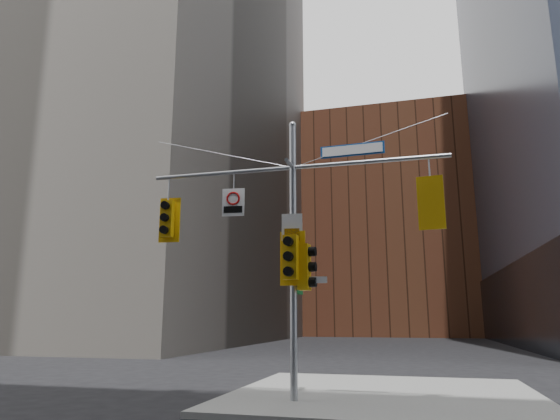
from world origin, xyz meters
The scene contains 12 objects.
sidewalk_corner centered at (2.00, 4.00, 0.07)m, with size 8.00×8.00×0.15m, color gray.
brick_midrise centered at (0.00, 58.00, 14.00)m, with size 26.00×20.00×28.00m, color brown.
signal_assembly centered at (0.00, 1.99, 4.42)m, with size 8.00×0.80×7.30m.
traffic_light_west_arm centered at (-3.61, 2.01, 4.80)m, with size 0.61×0.50×1.27m.
traffic_light_east_arm centered at (3.46, 1.99, 4.80)m, with size 0.63×0.53×1.31m.
traffic_light_pole_side centered at (0.33, 2.00, 3.35)m, with size 0.46×0.39×1.16m.
traffic_light_pole_front centered at (0.00, 1.73, 3.58)m, with size 0.66×0.53×1.38m.
street_sign_blade centered at (1.58, 2.00, 6.35)m, with size 1.66×0.11×0.32m.
regulatory_sign_arm centered at (-1.65, 1.97, 5.17)m, with size 0.61×0.12×0.76m.
regulatory_sign_pole centered at (0.00, 1.88, 4.35)m, with size 0.53×0.09×0.69m.
street_blade_ew centered at (0.45, 2.00, 3.03)m, with size 0.81×0.11×0.16m.
street_blade_ns centered at (0.00, 2.45, 2.78)m, with size 0.12×0.79×0.16m.
Camera 1 is at (2.97, -10.33, 2.09)m, focal length 32.00 mm.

